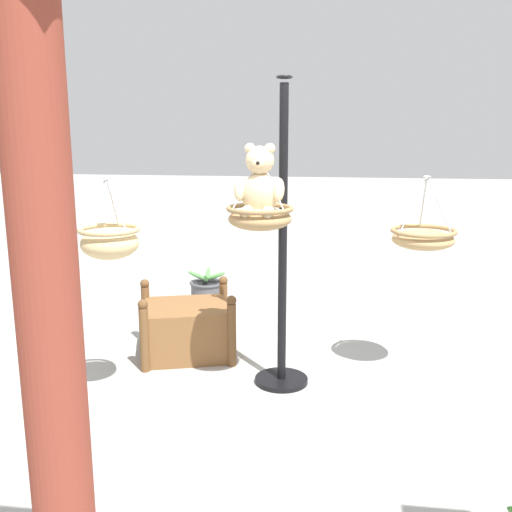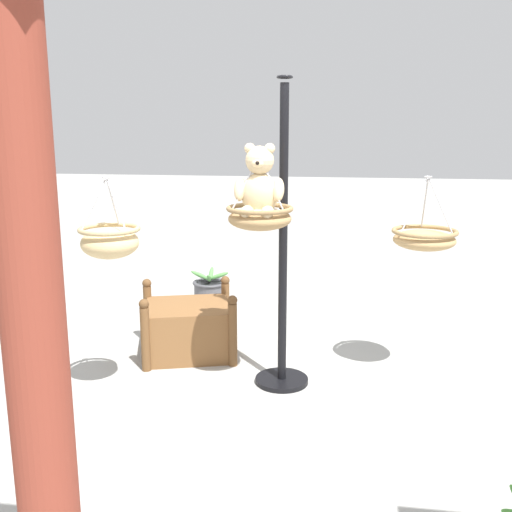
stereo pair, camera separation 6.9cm
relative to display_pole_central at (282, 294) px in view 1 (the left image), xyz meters
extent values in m
plane|color=#9E9E99|center=(0.21, 0.17, -0.77)|extent=(40.00, 40.00, 0.00)
cylinder|color=black|center=(0.00, 0.00, 0.44)|extent=(0.07, 0.07, 2.41)
cylinder|color=black|center=(0.00, 0.00, -0.75)|extent=(0.44, 0.44, 0.04)
torus|color=black|center=(0.00, 0.00, 1.68)|extent=(0.12, 0.12, 0.02)
ellipsoid|color=#A37F51|center=(0.15, 0.25, 0.65)|extent=(0.47, 0.47, 0.17)
torus|color=olive|center=(0.15, 0.25, 0.73)|extent=(0.50, 0.50, 0.04)
ellipsoid|color=silver|center=(0.15, 0.25, 0.67)|extent=(0.42, 0.42, 0.14)
cylinder|color=#B7B7BC|center=(0.24, 0.30, 0.92)|extent=(0.20, 0.12, 0.39)
cylinder|color=#B7B7BC|center=(0.06, 0.30, 0.92)|extent=(0.20, 0.12, 0.39)
cylinder|color=#B7B7BC|center=(0.15, 0.14, 0.92)|extent=(0.01, 0.23, 0.39)
torus|color=#B7B7BC|center=(0.15, 0.25, 1.11)|extent=(0.06, 0.06, 0.01)
ellipsoid|color=#D1B789|center=(0.15, 0.26, 0.83)|extent=(0.27, 0.23, 0.32)
sphere|color=#D1B789|center=(0.15, 0.26, 1.08)|extent=(0.23, 0.23, 0.21)
ellipsoid|color=beige|center=(0.15, 0.34, 1.07)|extent=(0.10, 0.08, 0.07)
sphere|color=black|center=(0.15, 0.37, 1.07)|extent=(0.03, 0.03, 0.03)
sphere|color=#D1B789|center=(0.08, 0.26, 1.16)|extent=(0.08, 0.08, 0.08)
sphere|color=#D1B789|center=(0.22, 0.26, 1.16)|extent=(0.08, 0.08, 0.08)
ellipsoid|color=#D1B789|center=(0.01, 0.29, 0.87)|extent=(0.09, 0.16, 0.20)
ellipsoid|color=#D1B789|center=(0.29, 0.29, 0.87)|extent=(0.09, 0.16, 0.20)
ellipsoid|color=#D1B789|center=(0.08, 0.38, 0.71)|extent=(0.10, 0.18, 0.10)
ellipsoid|color=#D1B789|center=(0.22, 0.38, 0.71)|extent=(0.10, 0.18, 0.10)
ellipsoid|color=tan|center=(-1.12, -0.28, 0.42)|extent=(0.50, 0.50, 0.16)
torus|color=#97794E|center=(-1.12, -0.28, 0.49)|extent=(0.53, 0.53, 0.04)
cylinder|color=#B7B7BC|center=(-1.02, -0.22, 0.71)|extent=(0.21, 0.13, 0.44)
cylinder|color=#B7B7BC|center=(-1.22, -0.22, 0.71)|extent=(0.21, 0.13, 0.44)
cylinder|color=#B7B7BC|center=(-1.12, -0.39, 0.71)|extent=(0.01, 0.24, 0.44)
torus|color=#B7B7BC|center=(-1.12, -0.28, 0.93)|extent=(0.06, 0.06, 0.01)
ellipsoid|color=tan|center=(1.21, 0.55, 0.49)|extent=(0.42, 0.42, 0.23)
torus|color=tan|center=(1.21, 0.55, 0.60)|extent=(0.45, 0.45, 0.04)
ellipsoid|color=silver|center=(1.21, 0.55, 0.51)|extent=(0.37, 0.37, 0.19)
cylinder|color=#B7B7BC|center=(1.29, 0.60, 0.78)|extent=(0.18, 0.11, 0.38)
cylinder|color=#B7B7BC|center=(1.13, 0.60, 0.78)|extent=(0.18, 0.11, 0.38)
cylinder|color=#B7B7BC|center=(1.21, 0.46, 0.78)|extent=(0.01, 0.20, 0.38)
torus|color=#B7B7BC|center=(1.21, 0.55, 0.97)|extent=(0.06, 0.06, 0.01)
cylinder|color=brown|center=(0.33, 3.18, 0.51)|extent=(0.17, 0.17, 2.56)
cube|color=brown|center=(0.93, -0.50, -0.53)|extent=(0.92, 0.87, 0.47)
cube|color=#382819|center=(0.93, -0.50, -0.32)|extent=(0.81, 0.77, 0.06)
cylinder|color=brown|center=(0.47, -0.29, -0.48)|extent=(0.08, 0.08, 0.57)
cylinder|color=brown|center=(1.20, -0.07, -0.48)|extent=(0.08, 0.08, 0.57)
cylinder|color=brown|center=(0.67, -0.94, -0.48)|extent=(0.08, 0.08, 0.57)
cylinder|color=brown|center=(1.39, -0.72, -0.48)|extent=(0.08, 0.08, 0.57)
sphere|color=brown|center=(0.47, -0.29, -0.16)|extent=(0.09, 0.09, 0.09)
sphere|color=brown|center=(1.20, -0.07, -0.16)|extent=(0.09, 0.09, 0.09)
sphere|color=brown|center=(0.67, -0.94, -0.16)|extent=(0.09, 0.09, 0.09)
sphere|color=brown|center=(1.39, -0.72, -0.16)|extent=(0.09, 0.09, 0.09)
cylinder|color=#4C4C51|center=(1.07, -1.98, -0.62)|extent=(0.37, 0.37, 0.30)
torus|color=#444449|center=(1.07, -1.98, -0.48)|extent=(0.40, 0.40, 0.03)
cylinder|color=#382819|center=(1.07, -1.98, -0.48)|extent=(0.32, 0.32, 0.03)
ellipsoid|color=#56934C|center=(1.18, -1.97, -0.39)|extent=(0.24, 0.06, 0.14)
ellipsoid|color=#56934C|center=(1.05, -1.88, -0.40)|extent=(0.08, 0.24, 0.16)
ellipsoid|color=#56934C|center=(0.96, -1.98, -0.39)|extent=(0.24, 0.05, 0.13)
ellipsoid|color=#56934C|center=(1.07, -2.08, -0.40)|extent=(0.06, 0.23, 0.17)
camera|label=1|loc=(-0.41, 4.57, 1.34)|focal=41.47mm
camera|label=2|loc=(-0.48, 4.56, 1.34)|focal=41.47mm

